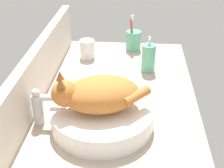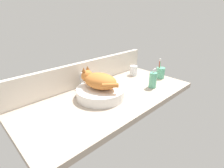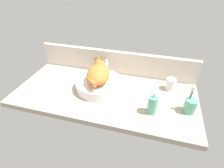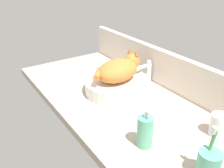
% 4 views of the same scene
% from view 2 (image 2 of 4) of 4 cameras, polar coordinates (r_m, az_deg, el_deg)
% --- Properties ---
extents(ground_plane, '(1.35, 0.63, 0.04)m').
position_cam_2_polar(ground_plane, '(1.31, -0.76, -4.59)').
color(ground_plane, '#B2A08E').
extents(backsplash_panel, '(1.35, 0.04, 0.20)m').
position_cam_2_polar(backsplash_panel, '(1.48, -8.77, 3.51)').
color(backsplash_panel, silver).
rests_on(backsplash_panel, ground_plane).
extents(sink_basin, '(0.35, 0.35, 0.07)m').
position_cam_2_polar(sink_basin, '(1.27, -3.70, -2.78)').
color(sink_basin, white).
rests_on(sink_basin, ground_plane).
extents(cat, '(0.23, 0.32, 0.14)m').
position_cam_2_polar(cat, '(1.24, -4.35, 1.20)').
color(cat, '#CC7533').
rests_on(cat, sink_basin).
extents(faucet, '(0.04, 0.12, 0.14)m').
position_cam_2_polar(faucet, '(1.41, -9.42, 1.27)').
color(faucet, silver).
rests_on(faucet, ground_plane).
extents(soap_dispenser, '(0.06, 0.06, 0.16)m').
position_cam_2_polar(soap_dispenser, '(1.45, 13.19, 1.29)').
color(soap_dispenser, '#60B793').
rests_on(soap_dispenser, ground_plane).
extents(toothbrush_cup, '(0.08, 0.08, 0.19)m').
position_cam_2_polar(toothbrush_cup, '(1.68, 15.52, 3.63)').
color(toothbrush_cup, '#5BB28E').
rests_on(toothbrush_cup, ground_plane).
extents(water_glass, '(0.07, 0.07, 0.09)m').
position_cam_2_polar(water_glass, '(1.71, 7.04, 4.21)').
color(water_glass, white).
rests_on(water_glass, ground_plane).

